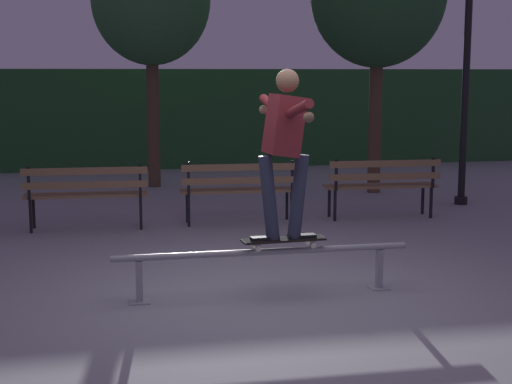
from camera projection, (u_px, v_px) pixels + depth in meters
name	position (u px, v px, depth m)	size (l,w,h in m)	color
ground_plane	(265.00, 298.00, 7.07)	(90.00, 90.00, 0.00)	gray
hedge_backdrop	(166.00, 118.00, 16.91)	(24.00, 1.20, 2.13)	#234C28
grind_rail	(263.00, 259.00, 7.10)	(2.78, 0.18, 0.44)	gray
skateboard	(283.00, 240.00, 7.12)	(0.79, 0.26, 0.09)	black
skateboarder	(284.00, 139.00, 6.97)	(0.63, 1.41, 1.56)	black
park_bench_leftmost	(86.00, 190.00, 10.03)	(1.62, 0.48, 0.88)	black
park_bench_left_center	(240.00, 185.00, 10.44)	(1.62, 0.48, 0.88)	black
park_bench_right_center	(382.00, 181.00, 10.84)	(1.62, 0.48, 0.88)	black
tree_behind_benches	(151.00, 1.00, 13.46)	(2.09, 2.09, 4.48)	#4C3828
lamp_post_right	(467.00, 44.00, 11.73)	(0.32, 0.32, 3.90)	black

